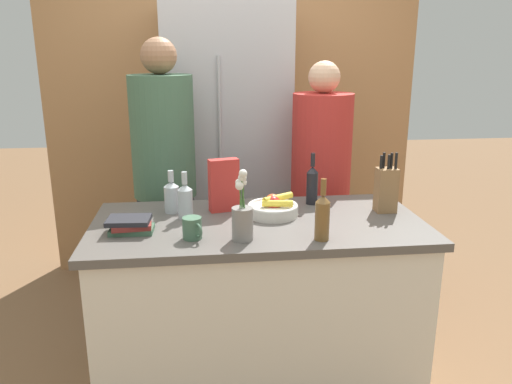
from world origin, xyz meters
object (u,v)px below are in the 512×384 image
knife_block (386,189)px  flower_vase (242,218)px  person_at_sink (165,172)px  person_in_blue (321,179)px  coffee_mug (193,228)px  cereal_box (224,185)px  bottle_vinegar (312,184)px  bottle_oil (185,200)px  bottle_wine (172,196)px  book_stack (131,225)px  fruit_bowl (273,208)px  refrigerator (227,149)px  bottle_water (322,216)px

knife_block → flower_vase: bearing=-157.6°
person_at_sink → person_in_blue: 0.97m
coffee_mug → person_in_blue: size_ratio=0.07×
cereal_box → bottle_vinegar: (0.48, 0.07, -0.03)m
coffee_mug → person_at_sink: 0.87m
bottle_oil → bottle_wine: bearing=124.3°
bottle_vinegar → bottle_wine: bottle_vinegar is taller
cereal_box → book_stack: bearing=-148.2°
book_stack → person_at_sink: size_ratio=0.12×
fruit_bowl → flower_vase: (-0.18, -0.32, 0.06)m
coffee_mug → person_at_sink: (-0.17, 0.86, 0.05)m
bottle_vinegar → person_in_blue: 0.47m
bottle_wine → bottle_oil: bearing=-55.7°
bottle_oil → person_at_sink: person_at_sink is taller
knife_block → flower_vase: (-0.77, -0.32, -0.02)m
refrigerator → book_stack: (-0.52, -1.33, -0.08)m
knife_block → bottle_oil: knife_block is taller
bottle_wine → person_at_sink: bearing=97.6°
person_at_sink → flower_vase: bearing=-46.8°
refrigerator → bottle_oil: (-0.28, -1.16, -0.02)m
fruit_bowl → knife_block: 0.59m
bottle_vinegar → person_in_blue: (0.16, 0.43, -0.09)m
fruit_bowl → bottle_oil: size_ratio=1.08×
book_stack → bottle_water: size_ratio=0.77×
bottle_water → refrigerator: bearing=101.9°
cereal_box → person_in_blue: 0.82m
book_stack → bottle_oil: 0.31m
bottle_vinegar → person_at_sink: 0.90m
book_stack → cereal_box: bearing=31.8°
refrigerator → flower_vase: (-0.03, -1.49, -0.02)m
bottle_vinegar → bottle_wine: bearing=-175.2°
refrigerator → bottle_wine: (-0.35, -1.06, -0.03)m
fruit_bowl → cereal_box: (-0.24, 0.11, 0.10)m
fruit_bowl → cereal_box: 0.28m
bottle_wine → fruit_bowl: bearing=-12.2°
refrigerator → bottle_vinegar: 1.07m
book_stack → bottle_water: bottle_water is taller
fruit_bowl → flower_vase: 0.37m
coffee_mug → bottle_vinegar: 0.79m
knife_block → coffee_mug: knife_block is taller
person_at_sink → person_in_blue: (0.96, 0.03, -0.08)m
cereal_box → person_in_blue: person_in_blue is taller
refrigerator → knife_block: bearing=-57.5°
coffee_mug → bottle_water: size_ratio=0.42×
bottle_vinegar → person_at_sink: size_ratio=0.16×
person_at_sink → person_in_blue: person_at_sink is taller
coffee_mug → person_in_blue: bearing=48.1°
cereal_box → coffee_mug: size_ratio=2.36×
flower_vase → person_in_blue: person_in_blue is taller
cereal_box → flower_vase: bearing=-82.4°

